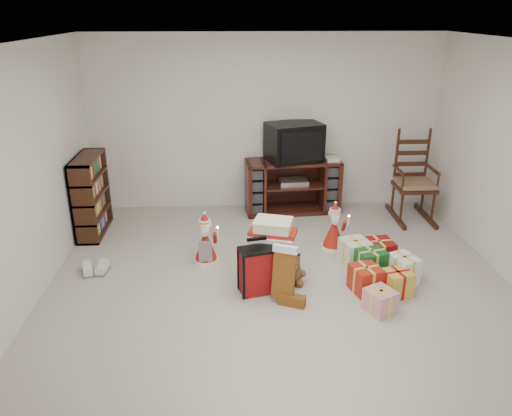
{
  "coord_description": "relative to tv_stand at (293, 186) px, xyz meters",
  "views": [
    {
      "loc": [
        -0.51,
        -4.57,
        2.78
      ],
      "look_at": [
        -0.23,
        0.6,
        0.71
      ],
      "focal_mm": 35.0,
      "sensor_mm": 36.0,
      "label": 1
    }
  ],
  "objects": [
    {
      "name": "room",
      "position": [
        -0.39,
        -2.23,
        0.86
      ],
      "size": [
        5.01,
        5.01,
        2.51
      ],
      "color": "#ACA79E",
      "rests_on": "ground"
    },
    {
      "name": "tv_stand",
      "position": [
        0.0,
        0.0,
        0.0
      ],
      "size": [
        1.38,
        0.58,
        0.77
      ],
      "rotation": [
        0.0,
        0.0,
        0.07
      ],
      "color": "#3F1A12",
      "rests_on": "floor"
    },
    {
      "name": "bookshelf",
      "position": [
        -2.72,
        -0.6,
        0.12
      ],
      "size": [
        0.28,
        0.85,
        1.04
      ],
      "color": "#3D2010",
      "rests_on": "floor"
    },
    {
      "name": "rocking_chair",
      "position": [
        1.66,
        -0.3,
        0.06
      ],
      "size": [
        0.53,
        0.86,
        1.3
      ],
      "rotation": [
        0.0,
        0.0,
        -0.01
      ],
      "color": "#3D2010",
      "rests_on": "floor"
    },
    {
      "name": "gift_pile",
      "position": [
        -0.46,
        -1.98,
        -0.08
      ],
      "size": [
        0.64,
        0.54,
        0.69
      ],
      "rotation": [
        0.0,
        0.0,
        -0.29
      ],
      "color": "black",
      "rests_on": "floor"
    },
    {
      "name": "red_suitcase",
      "position": [
        -0.62,
        -2.24,
        -0.13
      ],
      "size": [
        0.43,
        0.29,
        0.6
      ],
      "rotation": [
        0.0,
        0.0,
        0.23
      ],
      "color": "#9C1611",
      "rests_on": "floor"
    },
    {
      "name": "stocking",
      "position": [
        -0.38,
        -2.44,
        -0.07
      ],
      "size": [
        0.32,
        0.23,
        0.62
      ],
      "primitive_type": null,
      "rotation": [
        0.0,
        0.0,
        -0.4
      ],
      "color": "#0D6E0C",
      "rests_on": "floor"
    },
    {
      "name": "teddy_bear",
      "position": [
        -0.24,
        -2.07,
        -0.25
      ],
      "size": [
        0.21,
        0.19,
        0.32
      ],
      "color": "brown",
      "rests_on": "floor"
    },
    {
      "name": "santa_figurine",
      "position": [
        0.36,
        -1.26,
        -0.15
      ],
      "size": [
        0.3,
        0.28,
        0.61
      ],
      "color": "#A81D12",
      "rests_on": "floor"
    },
    {
      "name": "mrs_claus_figurine",
      "position": [
        -1.2,
        -1.53,
        -0.15
      ],
      "size": [
        0.3,
        0.29,
        0.62
      ],
      "color": "#A81D12",
      "rests_on": "floor"
    },
    {
      "name": "sneaker_pair",
      "position": [
        -2.45,
        -1.74,
        -0.34
      ],
      "size": [
        0.32,
        0.27,
        0.09
      ],
      "rotation": [
        0.0,
        0.0,
        0.15
      ],
      "color": "silver",
      "rests_on": "floor"
    },
    {
      "name": "gift_cluster",
      "position": [
        0.7,
        -2.11,
        -0.24
      ],
      "size": [
        0.83,
        1.22,
        0.28
      ],
      "color": "#B22514",
      "rests_on": "floor"
    },
    {
      "name": "crt_television",
      "position": [
        0.0,
        0.0,
        0.65
      ],
      "size": [
        0.85,
        0.72,
        0.54
      ],
      "rotation": [
        0.0,
        0.0,
        0.3
      ],
      "color": "black",
      "rests_on": "tv_stand"
    }
  ]
}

